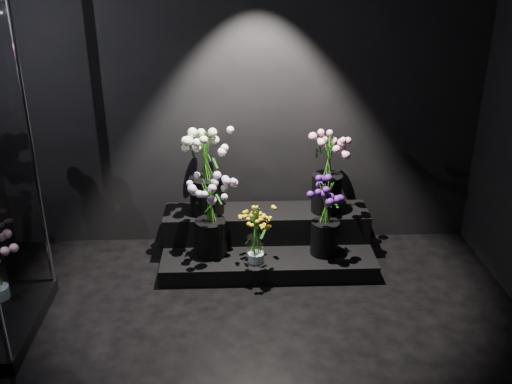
{
  "coord_description": "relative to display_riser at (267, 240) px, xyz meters",
  "views": [
    {
      "loc": [
        -0.04,
        -2.53,
        2.42
      ],
      "look_at": [
        0.1,
        1.2,
        0.79
      ],
      "focal_mm": 40.0,
      "sensor_mm": 36.0,
      "label": 1
    }
  ],
  "objects": [
    {
      "name": "wall_back",
      "position": [
        -0.21,
        0.34,
        1.24
      ],
      "size": [
        4.0,
        0.0,
        4.0
      ],
      "primitive_type": "plane",
      "rotation": [
        1.57,
        0.0,
        0.0
      ],
      "color": "black",
      "rests_on": "floor"
    },
    {
      "name": "display_riser",
      "position": [
        0.0,
        0.0,
        0.0
      ],
      "size": [
        1.7,
        0.76,
        0.38
      ],
      "color": "black",
      "rests_on": "floor"
    },
    {
      "name": "bouquet_orange_bells",
      "position": [
        -0.1,
        -0.33,
        0.24
      ],
      "size": [
        0.32,
        0.32,
        0.49
      ],
      "rotation": [
        0.0,
        0.0,
        0.3
      ],
      "color": "white",
      "rests_on": "display_riser"
    },
    {
      "name": "bouquet_lilac",
      "position": [
        -0.45,
        -0.19,
        0.35
      ],
      "size": [
        0.47,
        0.47,
        0.64
      ],
      "rotation": [
        0.0,
        0.0,
        0.35
      ],
      "color": "black",
      "rests_on": "display_riser"
    },
    {
      "name": "bouquet_purple",
      "position": [
        0.45,
        -0.21,
        0.33
      ],
      "size": [
        0.43,
        0.43,
        0.6
      ],
      "rotation": [
        0.0,
        0.0,
        0.41
      ],
      "color": "black",
      "rests_on": "display_riser"
    },
    {
      "name": "bouquet_cream_roses",
      "position": [
        -0.49,
        0.1,
        0.61
      ],
      "size": [
        0.42,
        0.42,
        0.7
      ],
      "rotation": [
        0.0,
        0.0,
        -0.1
      ],
      "color": "black",
      "rests_on": "display_riser"
    },
    {
      "name": "bouquet_pink_roses",
      "position": [
        0.5,
        0.08,
        0.61
      ],
      "size": [
        0.39,
        0.39,
        0.68
      ],
      "rotation": [
        0.0,
        0.0,
        -0.1
      ],
      "color": "black",
      "rests_on": "display_riser"
    }
  ]
}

